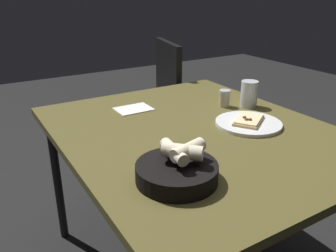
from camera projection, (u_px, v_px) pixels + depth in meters
dining_table at (195, 142)px, 1.38m from camera, size 1.00×1.20×0.71m
pizza_plate at (248, 123)px, 1.40m from camera, size 0.27×0.27×0.04m
bread_basket at (177, 169)px, 0.99m from camera, size 0.24×0.24×0.11m
beer_glass at (249, 96)px, 1.60m from camera, size 0.08×0.08×0.12m
pepper_shaker at (224, 99)px, 1.60m from camera, size 0.05×0.05×0.08m
napkin at (134, 109)px, 1.57m from camera, size 0.16×0.12×0.00m
chair_near at (152, 103)px, 2.28m from camera, size 0.53×0.53×0.91m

